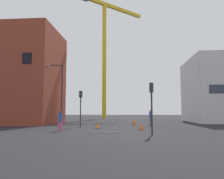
% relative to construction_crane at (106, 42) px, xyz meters
% --- Properties ---
extents(ground, '(160.00, 160.00, 0.00)m').
position_rel_construction_crane_xyz_m(ground, '(3.55, -30.69, -17.21)').
color(ground, black).
extents(brick_building, '(10.25, 8.79, 12.48)m').
position_rel_construction_crane_xyz_m(brick_building, '(-9.49, -19.68, -10.97)').
color(brick_building, brown).
rests_on(brick_building, ground).
extents(construction_crane, '(13.59, 12.09, 26.54)m').
position_rel_construction_crane_xyz_m(construction_crane, '(0.00, 0.00, 0.00)').
color(construction_crane, gold).
rests_on(construction_crane, ground).
extents(streetlamp_tall, '(1.90, 0.50, 7.14)m').
position_rel_construction_crane_xyz_m(streetlamp_tall, '(-2.83, -22.92, -12.98)').
color(streetlamp_tall, '#232326').
rests_on(streetlamp_tall, ground).
extents(traffic_light_far, '(0.38, 0.36, 3.82)m').
position_rel_construction_crane_xyz_m(traffic_light_far, '(0.06, -24.76, -14.64)').
color(traffic_light_far, '#2D2D30').
rests_on(traffic_light_far, ground).
extents(traffic_light_median, '(0.32, 0.39, 3.70)m').
position_rel_construction_crane_xyz_m(traffic_light_median, '(6.86, -32.01, -14.71)').
color(traffic_light_median, '#2D2D30').
rests_on(traffic_light_median, ground).
extents(pedestrian_walking, '(0.34, 0.34, 1.83)m').
position_rel_construction_crane_xyz_m(pedestrian_walking, '(7.71, -22.02, -16.13)').
color(pedestrian_walking, '#4C4C51').
rests_on(pedestrian_walking, ground).
extents(pedestrian_waiting, '(0.34, 0.34, 1.75)m').
position_rel_construction_crane_xyz_m(pedestrian_waiting, '(-0.48, -29.88, -16.19)').
color(pedestrian_waiting, '#D14C8C').
rests_on(pedestrian_waiting, ground).
extents(safety_barrier_mid_span, '(0.24, 2.57, 1.08)m').
position_rel_construction_crane_xyz_m(safety_barrier_mid_span, '(3.27, -21.15, -16.64)').
color(safety_barrier_mid_span, '#9EA0A5').
rests_on(safety_barrier_mid_span, ground).
extents(safety_barrier_rear, '(2.46, 0.28, 1.08)m').
position_rel_construction_crane_xyz_m(safety_barrier_rear, '(3.39, -31.34, -16.65)').
color(safety_barrier_rear, gray).
rests_on(safety_barrier_rear, ground).
extents(traffic_cone_by_barrier, '(0.50, 0.50, 0.51)m').
position_rel_construction_crane_xyz_m(traffic_cone_by_barrier, '(2.19, -26.73, -16.98)').
color(traffic_cone_by_barrier, black).
rests_on(traffic_cone_by_barrier, ground).
extents(traffic_cone_orange, '(0.55, 0.55, 0.55)m').
position_rel_construction_crane_xyz_m(traffic_cone_orange, '(6.30, -27.93, -16.95)').
color(traffic_cone_orange, black).
rests_on(traffic_cone_orange, ground).
extents(traffic_cone_striped, '(0.68, 0.68, 0.69)m').
position_rel_construction_crane_xyz_m(traffic_cone_striped, '(5.82, -20.74, -16.89)').
color(traffic_cone_striped, black).
rests_on(traffic_cone_striped, ground).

